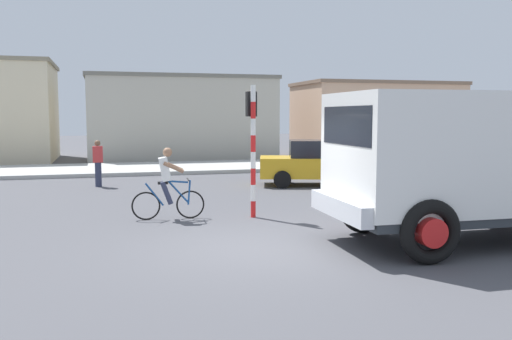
# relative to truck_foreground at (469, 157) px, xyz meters

# --- Properties ---
(ground_plane) EXTENTS (120.00, 120.00, 0.00)m
(ground_plane) POSITION_rel_truck_foreground_xyz_m (-4.13, 0.77, -1.67)
(ground_plane) COLOR #4C4C51
(sidewalk_far) EXTENTS (80.00, 5.00, 0.16)m
(sidewalk_far) POSITION_rel_truck_foreground_xyz_m (-4.13, 16.15, -1.59)
(sidewalk_far) COLOR #ADADA8
(sidewalk_far) RESTS_ON ground
(truck_foreground) EXTENTS (5.48, 2.95, 2.90)m
(truck_foreground) POSITION_rel_truck_foreground_xyz_m (0.00, 0.00, 0.00)
(truck_foreground) COLOR white
(truck_foreground) RESTS_ON ground
(cyclist) EXTENTS (1.73, 0.50, 1.72)m
(cyclist) POSITION_rel_truck_foreground_xyz_m (-5.36, 3.97, -0.80)
(cyclist) COLOR black
(cyclist) RESTS_ON ground
(traffic_light_pole) EXTENTS (0.24, 0.43, 3.20)m
(traffic_light_pole) POSITION_rel_truck_foreground_xyz_m (-3.33, 3.76, 0.40)
(traffic_light_pole) COLOR red
(traffic_light_pole) RESTS_ON ground
(car_red_near) EXTENTS (4.32, 2.77, 1.60)m
(car_red_near) POSITION_rel_truck_foreground_xyz_m (0.51, 9.04, -0.85)
(car_red_near) COLOR gold
(car_red_near) RESTS_ON ground
(pedestrian_near_kerb) EXTENTS (0.34, 0.22, 1.62)m
(pedestrian_near_kerb) POSITION_rel_truck_foreground_xyz_m (-7.00, 10.69, -0.82)
(pedestrian_near_kerb) COLOR #2D334C
(pedestrian_near_kerb) RESTS_ON ground
(building_mid_block) EXTENTS (10.32, 5.73, 4.65)m
(building_mid_block) POSITION_rel_truck_foreground_xyz_m (-2.52, 22.49, 0.66)
(building_mid_block) COLOR #B2AD9E
(building_mid_block) RESTS_ON ground
(building_corner_right) EXTENTS (9.81, 5.58, 4.50)m
(building_corner_right) POSITION_rel_truck_foreground_xyz_m (9.81, 22.47, 0.58)
(building_corner_right) COLOR tan
(building_corner_right) RESTS_ON ground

